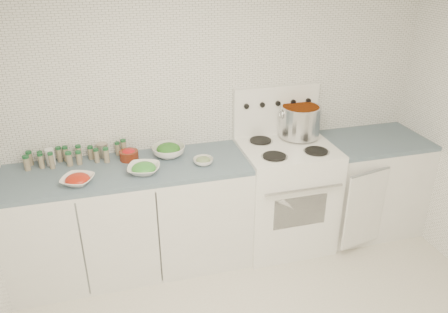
{
  "coord_description": "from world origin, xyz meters",
  "views": [
    {
      "loc": [
        -0.89,
        -1.84,
        2.4
      ],
      "look_at": [
        -0.07,
        1.14,
        0.93
      ],
      "focal_mm": 35.0,
      "sensor_mm": 36.0,
      "label": 1
    }
  ],
  "objects_px": {
    "stock_pot": "(300,120)",
    "bowl_snowpea": "(144,169)",
    "stove": "(284,192)",
    "bowl_tomato": "(78,180)"
  },
  "relations": [
    {
      "from": "bowl_tomato",
      "to": "bowl_snowpea",
      "type": "distance_m",
      "value": 0.47
    },
    {
      "from": "stock_pot",
      "to": "bowl_snowpea",
      "type": "xyz_separation_m",
      "value": [
        -1.35,
        -0.26,
        -0.15
      ]
    },
    {
      "from": "stock_pot",
      "to": "bowl_snowpea",
      "type": "bearing_deg",
      "value": -169.32
    },
    {
      "from": "bowl_tomato",
      "to": "bowl_snowpea",
      "type": "relative_size",
      "value": 0.99
    },
    {
      "from": "stove",
      "to": "bowl_snowpea",
      "type": "bearing_deg",
      "value": -174.99
    },
    {
      "from": "stock_pot",
      "to": "bowl_snowpea",
      "type": "distance_m",
      "value": 1.39
    },
    {
      "from": "stove",
      "to": "bowl_snowpea",
      "type": "xyz_separation_m",
      "value": [
        -1.18,
        -0.1,
        0.44
      ]
    },
    {
      "from": "stove",
      "to": "stock_pot",
      "type": "height_order",
      "value": "stove"
    },
    {
      "from": "stove",
      "to": "bowl_snowpea",
      "type": "height_order",
      "value": "stove"
    },
    {
      "from": "stove",
      "to": "stock_pot",
      "type": "distance_m",
      "value": 0.63
    }
  ]
}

